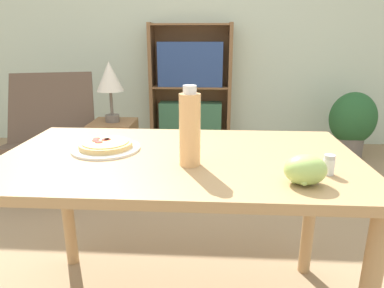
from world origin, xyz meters
TOP-DOWN VIEW (x-y plane):
  - wall_back at (0.00, 2.62)m, footprint 8.00×0.05m
  - dining_table at (0.05, -0.04)m, footprint 1.35×0.76m
  - pizza_on_plate at (-0.24, 0.01)m, footprint 0.27×0.27m
  - grape_bunch at (0.46, -0.28)m, footprint 0.13×0.11m
  - drink_bottle at (0.10, -0.14)m, footprint 0.07×0.07m
  - salt_shaker at (0.56, -0.20)m, footprint 0.04×0.04m
  - lounge_chair_near at (-1.11, 1.32)m, footprint 0.84×0.92m
  - bookshelf at (-0.06, 2.46)m, footprint 0.87×0.28m
  - side_table at (-0.61, 1.36)m, footprint 0.34×0.34m
  - table_lamp at (-0.61, 1.36)m, footprint 0.21×0.21m
  - potted_plant_floor at (1.56, 2.11)m, footprint 0.45×0.38m

SIDE VIEW (x-z plane):
  - side_table at x=-0.61m, z-range 0.00..0.52m
  - lounge_chair_near at x=-1.11m, z-range -0.15..0.73m
  - potted_plant_floor at x=1.56m, z-range 0.03..0.70m
  - bookshelf at x=-0.06m, z-range -0.06..1.26m
  - dining_table at x=0.05m, z-range 0.27..1.01m
  - pizza_on_plate at x=-0.24m, z-range 0.73..0.77m
  - salt_shaker at x=0.56m, z-range 0.74..0.80m
  - grape_bunch at x=0.46m, z-range 0.73..0.83m
  - table_lamp at x=-0.61m, z-range 0.62..1.09m
  - drink_bottle at x=0.10m, z-range 0.73..1.00m
  - wall_back at x=0.00m, z-range 0.00..2.60m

